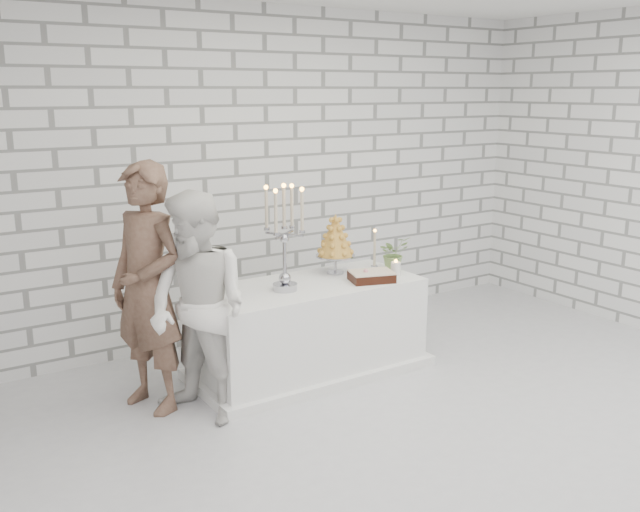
{
  "coord_description": "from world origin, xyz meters",
  "views": [
    {
      "loc": [
        -3.08,
        -3.16,
        2.26
      ],
      "look_at": [
        -0.34,
        1.08,
        1.05
      ],
      "focal_mm": 39.14,
      "sensor_mm": 36.0,
      "label": 1
    }
  ],
  "objects_px": {
    "cake_table": "(310,328)",
    "croquembouche": "(335,244)",
    "groom": "(148,288)",
    "bride": "(199,309)",
    "candelabra": "(284,238)"
  },
  "relations": [
    {
      "from": "cake_table",
      "to": "croquembouche",
      "type": "height_order",
      "value": "croquembouche"
    },
    {
      "from": "groom",
      "to": "bride",
      "type": "bearing_deg",
      "value": 9.99
    },
    {
      "from": "croquembouche",
      "to": "cake_table",
      "type": "bearing_deg",
      "value": -156.53
    },
    {
      "from": "bride",
      "to": "candelabra",
      "type": "distance_m",
      "value": 0.92
    },
    {
      "from": "cake_table",
      "to": "candelabra",
      "type": "height_order",
      "value": "candelabra"
    },
    {
      "from": "bride",
      "to": "candelabra",
      "type": "bearing_deg",
      "value": 83.18
    },
    {
      "from": "bride",
      "to": "candelabra",
      "type": "height_order",
      "value": "bride"
    },
    {
      "from": "cake_table",
      "to": "croquembouche",
      "type": "bearing_deg",
      "value": 23.47
    },
    {
      "from": "cake_table",
      "to": "bride",
      "type": "height_order",
      "value": "bride"
    },
    {
      "from": "bride",
      "to": "croquembouche",
      "type": "relative_size",
      "value": 3.16
    },
    {
      "from": "groom",
      "to": "croquembouche",
      "type": "height_order",
      "value": "groom"
    },
    {
      "from": "cake_table",
      "to": "croquembouche",
      "type": "relative_size",
      "value": 3.53
    },
    {
      "from": "groom",
      "to": "croquembouche",
      "type": "distance_m",
      "value": 1.65
    },
    {
      "from": "groom",
      "to": "bride",
      "type": "distance_m",
      "value": 0.44
    },
    {
      "from": "cake_table",
      "to": "groom",
      "type": "bearing_deg",
      "value": 176.44
    }
  ]
}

